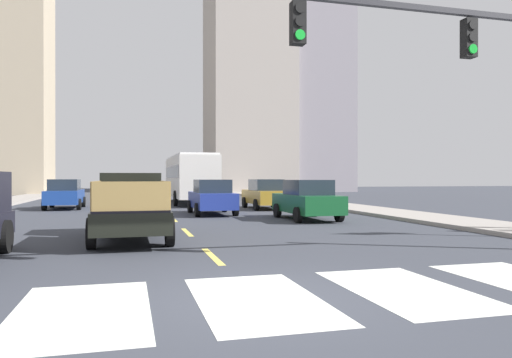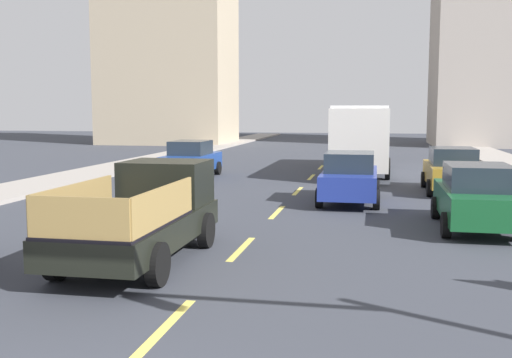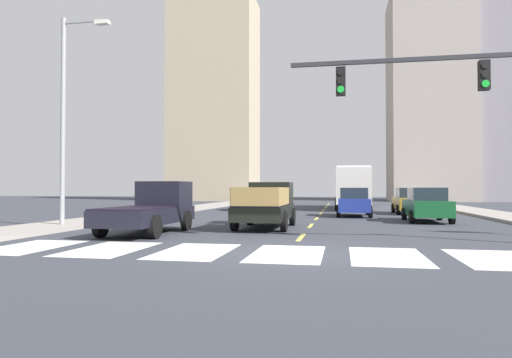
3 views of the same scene
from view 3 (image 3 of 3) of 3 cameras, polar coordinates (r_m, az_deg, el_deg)
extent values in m
plane|color=#353941|center=(11.88, 3.95, -9.30)|extent=(160.00, 160.00, 0.00)
cube|color=gray|center=(31.13, 27.95, -4.00)|extent=(2.90, 110.00, 0.15)
cube|color=gray|center=(32.05, -11.39, -4.03)|extent=(2.90, 110.00, 0.15)
cube|color=silver|center=(14.72, -26.43, -7.59)|extent=(1.81, 3.27, 0.01)
cube|color=silver|center=(13.39, -17.85, -8.31)|extent=(1.81, 3.27, 0.01)
cube|color=silver|center=(12.41, -7.62, -8.92)|extent=(1.81, 3.27, 0.01)
cube|color=silver|center=(11.88, 3.95, -9.28)|extent=(1.81, 3.27, 0.01)
cube|color=silver|center=(11.85, 16.09, -9.25)|extent=(1.81, 3.27, 0.01)
cube|color=silver|center=(12.33, 27.76, -8.84)|extent=(1.81, 3.27, 0.01)
cube|color=#DDC956|center=(15.83, 5.65, -7.25)|extent=(0.16, 2.40, 0.01)
cube|color=#DDC956|center=(20.80, 6.84, -5.80)|extent=(0.16, 2.40, 0.01)
cube|color=#DDC956|center=(25.77, 7.58, -4.90)|extent=(0.16, 2.40, 0.01)
cube|color=#DDC956|center=(30.76, 8.07, -4.30)|extent=(0.16, 2.40, 0.01)
cube|color=#DDC956|center=(35.75, 8.43, -3.86)|extent=(0.16, 2.40, 0.01)
cube|color=#DDC956|center=(40.74, 8.70, -3.53)|extent=(0.16, 2.40, 0.01)
cube|color=#DDC956|center=(45.73, 8.91, -3.28)|extent=(0.16, 2.40, 0.01)
cube|color=#DDC956|center=(50.73, 9.07, -3.07)|extent=(0.16, 2.40, 0.01)
cube|color=black|center=(19.40, 1.20, -4.13)|extent=(1.96, 5.20, 0.56)
cube|color=black|center=(21.05, 1.95, -1.78)|extent=(1.84, 1.60, 1.00)
cube|color=#19232D|center=(21.48, 2.13, -1.29)|extent=(1.72, 0.08, 0.56)
cube|color=black|center=(18.45, 0.71, -3.32)|extent=(1.84, 3.30, 0.06)
cylinder|color=black|center=(21.12, -0.74, -4.66)|extent=(0.22, 0.80, 0.80)
cylinder|color=black|center=(20.82, 4.57, -4.70)|extent=(0.22, 0.80, 0.80)
cylinder|color=black|center=(18.08, -2.70, -5.24)|extent=(0.22, 0.80, 0.80)
cylinder|color=black|center=(17.73, 3.51, -5.32)|extent=(0.22, 0.80, 0.80)
cube|color=olive|center=(18.61, -2.03, -2.13)|extent=(0.06, 3.17, 0.70)
cube|color=olive|center=(18.30, 3.50, -2.15)|extent=(0.06, 3.17, 0.70)
cube|color=olive|center=(16.88, -0.21, -2.23)|extent=(1.80, 0.06, 0.70)
cube|color=black|center=(17.38, -13.47, -4.44)|extent=(1.96, 5.20, 0.56)
cube|color=black|center=(18.92, -11.36, -1.82)|extent=(1.84, 1.60, 1.00)
cube|color=#19232D|center=(19.33, -10.87, -1.28)|extent=(1.72, 0.08, 0.56)
cube|color=black|center=(16.51, -14.81, -3.53)|extent=(1.84, 3.30, 0.06)
cylinder|color=black|center=(19.22, -14.25, -4.96)|extent=(0.22, 0.80, 0.80)
cylinder|color=black|center=(18.49, -8.70, -5.14)|extent=(0.22, 0.80, 0.80)
cylinder|color=black|center=(16.45, -18.84, -5.58)|extent=(0.22, 0.80, 0.80)
cylinder|color=black|center=(15.59, -12.52, -5.86)|extent=(0.22, 0.80, 0.80)
cube|color=silver|center=(38.28, 11.91, -0.91)|extent=(2.50, 10.80, 2.70)
cube|color=#19232D|center=(38.28, 11.91, -0.38)|extent=(2.52, 9.94, 0.80)
cube|color=silver|center=(38.31, 11.90, 1.20)|extent=(2.40, 10.37, 0.12)
cylinder|color=black|center=(41.64, 10.09, -2.79)|extent=(0.22, 1.00, 1.00)
cylinder|color=black|center=(41.69, 13.53, -2.78)|extent=(0.22, 1.00, 1.00)
cylinder|color=black|center=(35.32, 10.00, -3.08)|extent=(0.22, 1.00, 1.00)
cylinder|color=black|center=(35.38, 14.05, -3.06)|extent=(0.22, 1.00, 1.00)
cube|color=navy|center=(35.23, -0.62, -2.78)|extent=(1.80, 4.40, 0.76)
cube|color=#1E2833|center=(35.07, -0.67, -1.64)|extent=(1.58, 2.11, 0.64)
cylinder|color=black|center=(36.76, -1.58, -3.31)|extent=(0.22, 0.64, 0.64)
cylinder|color=black|center=(36.42, 1.19, -3.33)|extent=(0.22, 0.64, 0.64)
cylinder|color=black|center=(34.10, -2.55, -3.47)|extent=(0.22, 0.64, 0.64)
cylinder|color=black|center=(33.74, 0.43, -3.50)|extent=(0.22, 0.64, 0.64)
cube|color=navy|center=(28.18, 12.10, -3.15)|extent=(1.80, 4.40, 0.76)
cube|color=#1E2833|center=(28.02, 12.10, -1.73)|extent=(1.58, 2.11, 0.64)
cylinder|color=black|center=(29.55, 10.28, -3.80)|extent=(0.22, 0.64, 0.64)
cylinder|color=black|center=(29.60, 13.78, -3.78)|extent=(0.22, 0.64, 0.64)
cylinder|color=black|center=(26.83, 10.25, -4.07)|extent=(0.22, 0.64, 0.64)
cylinder|color=black|center=(26.88, 14.10, -4.05)|extent=(0.22, 0.64, 0.64)
cube|color=olive|center=(31.80, 18.64, -2.89)|extent=(1.80, 4.40, 0.76)
cube|color=#1E2833|center=(31.64, 18.67, -1.63)|extent=(1.58, 2.11, 0.64)
cylinder|color=black|center=(33.05, 16.76, -3.49)|extent=(0.22, 0.64, 0.64)
cylinder|color=black|center=(33.29, 19.85, -3.46)|extent=(0.22, 0.64, 0.64)
cylinder|color=black|center=(30.35, 17.32, -3.70)|extent=(0.22, 0.64, 0.64)
cylinder|color=black|center=(30.61, 20.67, -3.66)|extent=(0.22, 0.64, 0.64)
cube|color=#155028|center=(24.56, 20.49, -3.39)|extent=(1.80, 4.40, 0.76)
cube|color=#1E2833|center=(24.39, 20.54, -1.76)|extent=(1.58, 2.11, 0.64)
cylinder|color=black|center=(25.79, 18.00, -4.15)|extent=(0.22, 0.64, 0.64)
cylinder|color=black|center=(26.08, 21.94, -4.09)|extent=(0.22, 0.64, 0.64)
cylinder|color=black|center=(23.09, 18.88, -4.49)|extent=(0.22, 0.64, 0.64)
cylinder|color=black|center=(23.41, 23.25, -4.42)|extent=(0.22, 0.64, 0.64)
cube|color=#2D2D33|center=(14.61, 24.65, 13.69)|extent=(9.89, 0.12, 0.12)
cube|color=black|center=(14.60, 26.59, 11.49)|extent=(0.28, 0.24, 0.84)
cylinder|color=black|center=(14.54, 26.72, 12.60)|extent=(0.20, 0.04, 0.20)
cylinder|color=black|center=(14.48, 26.73, 11.60)|extent=(0.20, 0.04, 0.20)
cylinder|color=green|center=(14.42, 26.74, 10.59)|extent=(0.20, 0.04, 0.20)
cube|color=black|center=(14.06, 10.54, 11.88)|extent=(0.28, 0.24, 0.84)
cylinder|color=black|center=(13.99, 10.53, 13.04)|extent=(0.20, 0.04, 0.20)
cylinder|color=black|center=(13.93, 10.53, 12.00)|extent=(0.20, 0.04, 0.20)
cylinder|color=green|center=(13.87, 10.54, 10.96)|extent=(0.20, 0.04, 0.20)
cylinder|color=gray|center=(21.34, -22.97, 6.51)|extent=(0.20, 0.20, 9.00)
cube|color=gray|center=(21.86, -20.81, 17.91)|extent=(1.80, 0.10, 0.10)
cube|color=silver|center=(21.40, -18.64, 18.04)|extent=(0.60, 0.28, 0.16)
cube|color=tan|center=(65.70, -5.23, 9.81)|extent=(11.67, 8.08, 28.41)
cube|color=gray|center=(69.26, 28.21, 9.91)|extent=(8.53, 9.21, 29.68)
cube|color=#9E948B|center=(66.64, 20.78, 9.40)|extent=(10.33, 9.98, 27.67)
camera|label=1|loc=(5.82, -22.85, 0.23)|focal=33.40mm
camera|label=2|loc=(7.96, 22.00, 9.30)|focal=42.21mm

